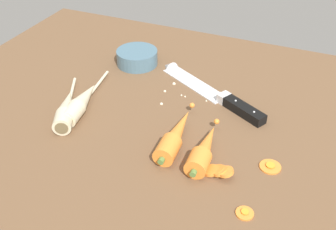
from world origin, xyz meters
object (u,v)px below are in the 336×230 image
(whole_carrot, at_px, (175,135))
(parsnip_front, at_px, (66,109))
(parsnip_mid_left, at_px, (82,102))
(whole_carrot_second, at_px, (204,150))
(prep_bowl, at_px, (137,57))
(carrot_slice_stack, at_px, (216,171))
(carrot_slice_stray_near, at_px, (270,166))
(chefs_knife, at_px, (207,89))
(carrot_slice_stray_mid, at_px, (245,213))

(whole_carrot, bearing_deg, parsnip_front, -178.54)
(parsnip_mid_left, bearing_deg, whole_carrot_second, -9.44)
(whole_carrot, distance_m, parsnip_mid_left, 0.25)
(prep_bowl, bearing_deg, carrot_slice_stack, -45.09)
(parsnip_mid_left, relative_size, carrot_slice_stray_near, 5.60)
(parsnip_front, xyz_separation_m, prep_bowl, (0.04, 0.28, 0.00))
(carrot_slice_stack, bearing_deg, chefs_knife, 111.87)
(parsnip_mid_left, bearing_deg, whole_carrot, -7.57)
(whole_carrot, distance_m, carrot_slice_stack, 0.12)
(carrot_slice_stack, bearing_deg, prep_bowl, 134.91)
(whole_carrot, distance_m, carrot_slice_stray_mid, 0.22)
(parsnip_mid_left, height_order, prep_bowl, same)
(chefs_knife, height_order, carrot_slice_stray_mid, chefs_knife)
(chefs_knife, distance_m, parsnip_mid_left, 0.30)
(parsnip_front, relative_size, carrot_slice_stray_mid, 6.53)
(whole_carrot, relative_size, parsnip_mid_left, 0.89)
(chefs_knife, distance_m, whole_carrot_second, 0.25)
(whole_carrot, bearing_deg, carrot_slice_stray_near, 1.10)
(chefs_knife, distance_m, carrot_slice_stray_mid, 0.39)
(whole_carrot_second, relative_size, carrot_slice_stack, 2.70)
(prep_bowl, bearing_deg, whole_carrot, -50.84)
(whole_carrot, relative_size, carrot_slice_stray_mid, 6.64)
(whole_carrot_second, bearing_deg, parsnip_front, 177.74)
(parsnip_mid_left, distance_m, prep_bowl, 0.24)
(parsnip_mid_left, height_order, carrot_slice_stray_near, parsnip_mid_left)
(chefs_knife, relative_size, prep_bowl, 2.91)
(parsnip_mid_left, height_order, carrot_slice_stack, parsnip_mid_left)
(chefs_knife, height_order, carrot_slice_stack, chefs_knife)
(chefs_knife, distance_m, carrot_slice_stray_near, 0.29)
(carrot_slice_stack, height_order, carrot_slice_stray_near, carrot_slice_stack)
(chefs_knife, xyz_separation_m, whole_carrot, (0.00, -0.22, 0.01))
(carrot_slice_stack, relative_size, prep_bowl, 0.60)
(whole_carrot_second, xyz_separation_m, parsnip_front, (-0.33, 0.01, -0.00))
(prep_bowl, bearing_deg, carrot_slice_stray_mid, -45.01)
(chefs_knife, relative_size, parsnip_front, 1.56)
(chefs_knife, xyz_separation_m, carrot_slice_stack, (0.11, -0.27, 0.00))
(whole_carrot, bearing_deg, prep_bowl, 129.16)
(whole_carrot_second, height_order, prep_bowl, whole_carrot_second)
(parsnip_front, height_order, carrot_slice_stray_mid, parsnip_front)
(whole_carrot, height_order, carrot_slice_stray_near, whole_carrot)
(whole_carrot, xyz_separation_m, prep_bowl, (-0.22, 0.27, 0.00))
(whole_carrot_second, distance_m, carrot_slice_stack, 0.05)
(chefs_knife, xyz_separation_m, parsnip_front, (-0.25, -0.22, 0.01))
(parsnip_mid_left, distance_m, carrot_slice_stray_mid, 0.45)
(chefs_knife, height_order, parsnip_front, parsnip_front)
(whole_carrot, height_order, carrot_slice_stack, whole_carrot)
(parsnip_mid_left, relative_size, carrot_slice_stack, 3.52)
(whole_carrot_second, distance_m, carrot_slice_stray_mid, 0.16)
(parsnip_front, bearing_deg, chefs_knife, 41.06)
(whole_carrot_second, relative_size, carrot_slice_stray_mid, 5.71)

